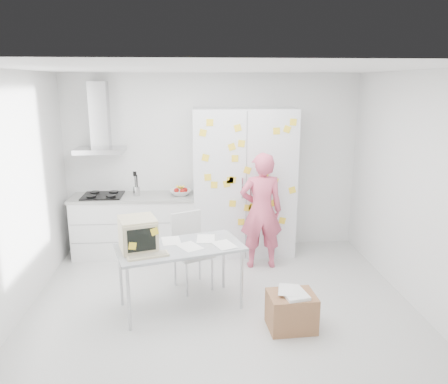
{
  "coord_description": "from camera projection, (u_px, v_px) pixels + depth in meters",
  "views": [
    {
      "loc": [
        -0.3,
        -4.67,
        2.56
      ],
      "look_at": [
        0.09,
        0.75,
        1.19
      ],
      "focal_mm": 35.0,
      "sensor_mm": 36.0,
      "label": 1
    }
  ],
  "objects": [
    {
      "name": "floor",
      "position": [
        221.0,
        306.0,
        5.17
      ],
      "size": [
        4.5,
        4.0,
        0.02
      ],
      "primitive_type": "cube",
      "color": "silver",
      "rests_on": "ground"
    },
    {
      "name": "walls",
      "position": [
        217.0,
        181.0,
        5.53
      ],
      "size": [
        4.52,
        4.01,
        2.7
      ],
      "color": "white",
      "rests_on": "ground"
    },
    {
      "name": "ceiling",
      "position": [
        221.0,
        68.0,
        4.51
      ],
      "size": [
        4.5,
        4.0,
        0.02
      ],
      "primitive_type": "cube",
      "color": "white",
      "rests_on": "walls"
    },
    {
      "name": "counter_run",
      "position": [
        135.0,
        224.0,
        6.61
      ],
      "size": [
        1.84,
        0.63,
        1.28
      ],
      "color": "white",
      "rests_on": "ground"
    },
    {
      "name": "range_hood",
      "position": [
        100.0,
        125.0,
        6.35
      ],
      "size": [
        0.7,
        0.48,
        1.01
      ],
      "color": "silver",
      "rests_on": "walls"
    },
    {
      "name": "tall_cabinet",
      "position": [
        244.0,
        183.0,
        6.55
      ],
      "size": [
        1.5,
        0.68,
        2.2
      ],
      "color": "silver",
      "rests_on": "ground"
    },
    {
      "name": "person",
      "position": [
        261.0,
        211.0,
        6.07
      ],
      "size": [
        0.6,
        0.39,
        1.65
      ],
      "primitive_type": "imported",
      "rotation": [
        0.0,
        0.0,
        3.14
      ],
      "color": "#D6536F",
      "rests_on": "ground"
    },
    {
      "name": "desk",
      "position": [
        154.0,
        241.0,
        4.86
      ],
      "size": [
        1.55,
        1.08,
        1.12
      ],
      "rotation": [
        0.0,
        0.0,
        0.29
      ],
      "color": "#A5AAB0",
      "rests_on": "ground"
    },
    {
      "name": "chair",
      "position": [
        190.0,
        246.0,
        5.54
      ],
      "size": [
        0.58,
        0.58,
        0.96
      ],
      "rotation": [
        0.0,
        0.0,
        0.45
      ],
      "color": "silver",
      "rests_on": "ground"
    },
    {
      "name": "cardboard_box",
      "position": [
        291.0,
        311.0,
        4.64
      ],
      "size": [
        0.51,
        0.42,
        0.43
      ],
      "rotation": [
        0.0,
        0.0,
        0.06
      ],
      "color": "#966641",
      "rests_on": "ground"
    }
  ]
}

